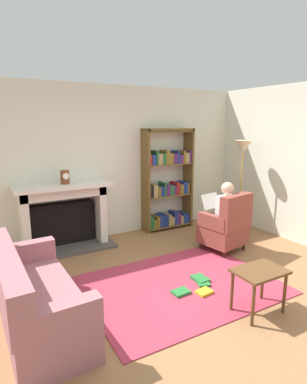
{
  "coord_description": "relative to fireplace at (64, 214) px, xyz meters",
  "views": [
    {
      "loc": [
        -2.1,
        -2.76,
        2.05
      ],
      "look_at": [
        0.1,
        1.2,
        1.05
      ],
      "focal_mm": 29.38,
      "sensor_mm": 36.0,
      "label": 1
    }
  ],
  "objects": [
    {
      "name": "fireplace",
      "position": [
        0.0,
        0.0,
        0.0
      ],
      "size": [
        1.54,
        0.64,
        1.1
      ],
      "color": "#4C4742",
      "rests_on": "ground"
    },
    {
      "name": "scattered_books",
      "position": [
        1.13,
        -2.15,
        -0.55
      ],
      "size": [
        0.6,
        0.48,
        0.04
      ],
      "color": "#267233",
      "rests_on": "area_rug"
    },
    {
      "name": "side_wall_right",
      "position": [
        3.63,
        -1.05,
        0.77
      ],
      "size": [
        0.1,
        5.2,
        2.7
      ],
      "primitive_type": "cube",
      "color": "silver",
      "rests_on": "ground"
    },
    {
      "name": "seated_reader",
      "position": [
        2.24,
        -1.3,
        0.04
      ],
      "size": [
        0.42,
        0.58,
        1.14
      ],
      "rotation": [
        0.0,
        0.0,
        3.32
      ],
      "color": "white",
      "rests_on": "ground"
    },
    {
      "name": "side_table",
      "position": [
        1.4,
        -2.89,
        -0.17
      ],
      "size": [
        0.56,
        0.39,
        0.5
      ],
      "color": "brown",
      "rests_on": "ground"
    },
    {
      "name": "back_wall",
      "position": [
        0.98,
        0.25,
        0.77
      ],
      "size": [
        5.6,
        0.1,
        2.7
      ],
      "primitive_type": "cube",
      "color": "silver",
      "rests_on": "ground"
    },
    {
      "name": "area_rug",
      "position": [
        0.98,
        -2.0,
        -0.58
      ],
      "size": [
        2.4,
        1.8,
        0.01
      ],
      "primitive_type": "cube",
      "color": "#A33045",
      "rests_on": "ground"
    },
    {
      "name": "mantel_clock",
      "position": [
        0.04,
        -0.1,
        0.63
      ],
      "size": [
        0.14,
        0.14,
        0.22
      ],
      "color": "brown",
      "rests_on": "fireplace"
    },
    {
      "name": "sofa_floral",
      "position": [
        -0.79,
        -1.98,
        -0.26
      ],
      "size": [
        0.79,
        1.73,
        0.85
      ],
      "rotation": [
        0.0,
        0.0,
        1.61
      ],
      "color": "#9D6069",
      "rests_on": "ground"
    },
    {
      "name": "armchair_reading",
      "position": [
        2.26,
        -1.41,
        -0.16
      ],
      "size": [
        0.75,
        0.72,
        0.97
      ],
      "rotation": [
        0.0,
        0.0,
        3.32
      ],
      "color": "#331E14",
      "rests_on": "ground"
    },
    {
      "name": "ground",
      "position": [
        0.98,
        -2.3,
        -0.58
      ],
      "size": [
        14.0,
        14.0,
        0.0
      ],
      "primitive_type": "plane",
      "color": "#91643E"
    },
    {
      "name": "floor_lamp",
      "position": [
        3.15,
        -0.79,
        0.89
      ],
      "size": [
        0.32,
        0.32,
        1.74
      ],
      "color": "#B7933F",
      "rests_on": "ground"
    },
    {
      "name": "bookshelf",
      "position": [
        2.03,
        0.03,
        0.34
      ],
      "size": [
        1.0,
        0.32,
        1.95
      ],
      "color": "brown",
      "rests_on": "ground"
    }
  ]
}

